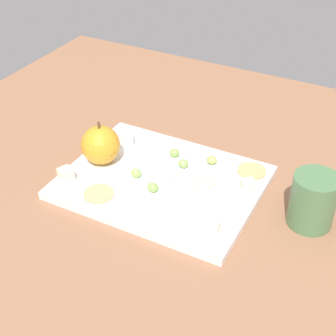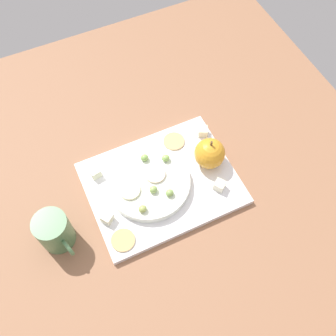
% 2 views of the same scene
% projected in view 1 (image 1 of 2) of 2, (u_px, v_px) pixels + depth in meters
% --- Properties ---
extents(table, '(1.11, 1.08, 0.04)m').
position_uv_depth(table, '(161.00, 203.00, 0.88)').
color(table, '#936346').
rests_on(table, ground).
extents(platter, '(0.34, 0.26, 0.01)m').
position_uv_depth(platter, '(162.00, 182.00, 0.88)').
color(platter, white).
rests_on(platter, table).
extents(serving_dish, '(0.19, 0.19, 0.02)m').
position_uv_depth(serving_dish, '(175.00, 181.00, 0.86)').
color(serving_dish, white).
rests_on(serving_dish, platter).
extents(apple_whole, '(0.07, 0.07, 0.07)m').
position_uv_depth(apple_whole, '(101.00, 145.00, 0.90)').
color(apple_whole, orange).
rests_on(apple_whole, platter).
extents(apple_stem, '(0.01, 0.00, 0.01)m').
position_uv_depth(apple_stem, '(99.00, 125.00, 0.88)').
color(apple_stem, brown).
rests_on(apple_stem, apple_whole).
extents(cheese_cube_0, '(0.03, 0.03, 0.02)m').
position_uv_depth(cheese_cube_0, '(212.00, 226.00, 0.77)').
color(cheese_cube_0, '#F0F1C6').
rests_on(cheese_cube_0, platter).
extents(cheese_cube_1, '(0.03, 0.03, 0.02)m').
position_uv_depth(cheese_cube_1, '(248.00, 186.00, 0.84)').
color(cheese_cube_1, '#F1EECC').
rests_on(cheese_cube_1, platter).
extents(cheese_cube_2, '(0.03, 0.03, 0.02)m').
position_uv_depth(cheese_cube_2, '(127.00, 139.00, 0.97)').
color(cheese_cube_2, '#F1EDCC').
rests_on(cheese_cube_2, platter).
extents(cheese_cube_3, '(0.03, 0.03, 0.02)m').
position_uv_depth(cheese_cube_3, '(66.00, 174.00, 0.87)').
color(cheese_cube_3, '#F0E6BD').
rests_on(cheese_cube_3, platter).
extents(cracker_0, '(0.05, 0.05, 0.00)m').
position_uv_depth(cracker_0, '(99.00, 194.00, 0.84)').
color(cracker_0, tan).
rests_on(cracker_0, platter).
extents(cracker_1, '(0.05, 0.05, 0.00)m').
position_uv_depth(cracker_1, '(252.00, 171.00, 0.90)').
color(cracker_1, tan).
rests_on(cracker_1, platter).
extents(grape_0, '(0.02, 0.02, 0.02)m').
position_uv_depth(grape_0, '(153.00, 187.00, 0.82)').
color(grape_0, '#8AB757').
rests_on(grape_0, serving_dish).
extents(grape_1, '(0.02, 0.02, 0.02)m').
position_uv_depth(grape_1, '(136.00, 173.00, 0.85)').
color(grape_1, '#92C45D').
rests_on(grape_1, serving_dish).
extents(grape_2, '(0.02, 0.02, 0.02)m').
position_uv_depth(grape_2, '(174.00, 153.00, 0.90)').
color(grape_2, '#89AD58').
rests_on(grape_2, serving_dish).
extents(grape_3, '(0.02, 0.02, 0.02)m').
position_uv_depth(grape_3, '(212.00, 160.00, 0.88)').
color(grape_3, '#A0B25A').
rests_on(grape_3, serving_dish).
extents(grape_4, '(0.02, 0.02, 0.02)m').
position_uv_depth(grape_4, '(183.00, 163.00, 0.87)').
color(grape_4, '#92B25E').
rests_on(grape_4, serving_dish).
extents(apple_slice_0, '(0.05, 0.05, 0.01)m').
position_uv_depth(apple_slice_0, '(203.00, 180.00, 0.84)').
color(apple_slice_0, beige).
rests_on(apple_slice_0, serving_dish).
extents(apple_slice_1, '(0.05, 0.05, 0.01)m').
position_uv_depth(apple_slice_1, '(163.00, 174.00, 0.85)').
color(apple_slice_1, beige).
rests_on(apple_slice_1, serving_dish).
extents(cup, '(0.07, 0.10, 0.09)m').
position_uv_depth(cup, '(313.00, 200.00, 0.79)').
color(cup, '#4D774B').
rests_on(cup, table).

